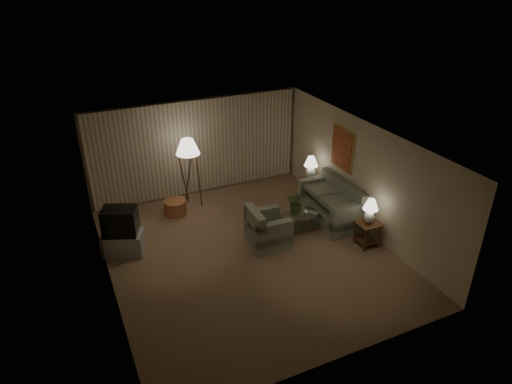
# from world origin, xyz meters

# --- Properties ---
(ground) EXTENTS (7.00, 7.00, 0.00)m
(ground) POSITION_xyz_m (0.00, 0.00, 0.00)
(ground) COLOR brown
(ground) RESTS_ON ground
(room_shell) EXTENTS (6.04, 7.02, 2.72)m
(room_shell) POSITION_xyz_m (0.02, 1.51, 1.75)
(room_shell) COLOR beige
(room_shell) RESTS_ON ground
(sofa) EXTENTS (1.90, 1.03, 0.82)m
(sofa) POSITION_xyz_m (2.50, 0.46, 0.41)
(sofa) COLOR gray
(sofa) RESTS_ON ground
(armchair) EXTENTS (0.97, 0.93, 0.76)m
(armchair) POSITION_xyz_m (0.58, 0.12, 0.38)
(armchair) COLOR gray
(armchair) RESTS_ON ground
(side_table_near) EXTENTS (0.49, 0.49, 0.60)m
(side_table_near) POSITION_xyz_m (2.65, -0.89, 0.40)
(side_table_near) COLOR #381C0F
(side_table_near) RESTS_ON ground
(side_table_far) EXTENTS (0.51, 0.43, 0.60)m
(side_table_far) POSITION_xyz_m (2.65, 1.71, 0.40)
(side_table_far) COLOR #381C0F
(side_table_far) RESTS_ON ground
(table_lamp_near) EXTENTS (0.35, 0.35, 0.61)m
(table_lamp_near) POSITION_xyz_m (2.65, -0.89, 0.96)
(table_lamp_near) COLOR white
(table_lamp_near) RESTS_ON side_table_near
(table_lamp_far) EXTENTS (0.38, 0.38, 0.65)m
(table_lamp_far) POSITION_xyz_m (2.65, 1.71, 0.99)
(table_lamp_far) COLOR white
(table_lamp_far) RESTS_ON side_table_far
(coffee_table) EXTENTS (1.05, 0.57, 0.41)m
(coffee_table) POSITION_xyz_m (1.60, 0.36, 0.28)
(coffee_table) COLOR silver
(coffee_table) RESTS_ON ground
(tv_cabinet) EXTENTS (1.29, 1.19, 0.50)m
(tv_cabinet) POSITION_xyz_m (-2.55, 1.19, 0.25)
(tv_cabinet) COLOR #A3A3A6
(tv_cabinet) RESTS_ON ground
(crt_tv) EXTENTS (1.10, 1.04, 0.63)m
(crt_tv) POSITION_xyz_m (-2.55, 1.19, 0.81)
(crt_tv) COLOR black
(crt_tv) RESTS_ON tv_cabinet
(floor_lamp) EXTENTS (0.62, 0.62, 1.91)m
(floor_lamp) POSITION_xyz_m (-0.48, 2.65, 1.00)
(floor_lamp) COLOR #381C0F
(floor_lamp) RESTS_ON ground
(ottoman) EXTENTS (0.72, 0.72, 0.39)m
(ottoman) POSITION_xyz_m (-1.00, 2.40, 0.19)
(ottoman) COLOR #B56B3D
(ottoman) RESTS_ON ground
(vase) EXTENTS (0.14, 0.14, 0.14)m
(vase) POSITION_xyz_m (1.45, 0.36, 0.48)
(vase) COLOR silver
(vase) RESTS_ON coffee_table
(flowers) EXTENTS (0.53, 0.47, 0.53)m
(flowers) POSITION_xyz_m (1.45, 0.36, 0.82)
(flowers) COLOR #507534
(flowers) RESTS_ON vase
(book) EXTENTS (0.25, 0.27, 0.02)m
(book) POSITION_xyz_m (1.85, 0.26, 0.42)
(book) COLOR olive
(book) RESTS_ON coffee_table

